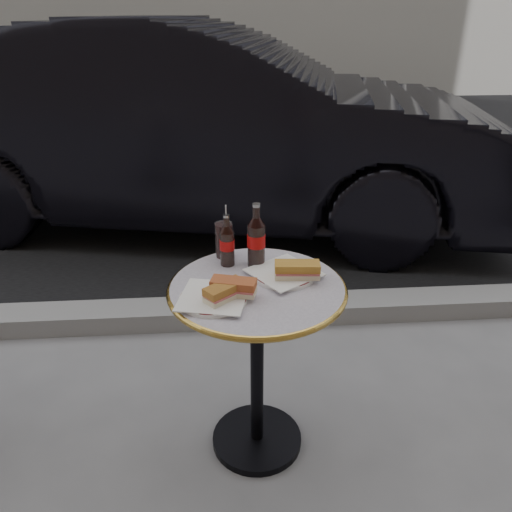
{
  "coord_description": "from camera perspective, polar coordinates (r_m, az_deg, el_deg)",
  "views": [
    {
      "loc": [
        -0.12,
        -1.49,
        1.58
      ],
      "look_at": [
        0.0,
        0.05,
        0.82
      ],
      "focal_mm": 35.0,
      "sensor_mm": 36.0,
      "label": 1
    }
  ],
  "objects": [
    {
      "name": "sandwich_right",
      "position": [
        1.74,
        4.72,
        -1.7
      ],
      "size": [
        0.16,
        0.08,
        0.05
      ],
      "primitive_type": "cube",
      "rotation": [
        0.0,
        0.0,
        -0.08
      ],
      "color": "#B8802E",
      "rests_on": "plate_right"
    },
    {
      "name": "cola_bottle_left",
      "position": [
        1.82,
        -3.33,
        1.83
      ],
      "size": [
        0.07,
        0.07,
        0.2
      ],
      "primitive_type": null,
      "rotation": [
        0.0,
        0.0,
        -0.3
      ],
      "color": "black",
      "rests_on": "bistro_table"
    },
    {
      "name": "bistro_table",
      "position": [
        1.93,
        0.12,
        -12.87
      ],
      "size": [
        0.62,
        0.62,
        0.73
      ],
      "primitive_type": null,
      "color": "#BAB2C4",
      "rests_on": "ground"
    },
    {
      "name": "cola_bottle_right",
      "position": [
        1.8,
        0.03,
        2.4
      ],
      "size": [
        0.07,
        0.07,
        0.24
      ],
      "primitive_type": null,
      "rotation": [
        0.0,
        0.0,
        -0.01
      ],
      "color": "black",
      "rests_on": "bistro_table"
    },
    {
      "name": "cola_glass",
      "position": [
        1.9,
        -3.67,
        1.86
      ],
      "size": [
        0.08,
        0.08,
        0.14
      ],
      "primitive_type": "cylinder",
      "rotation": [
        0.0,
        0.0,
        -0.14
      ],
      "color": "black",
      "rests_on": "bistro_table"
    },
    {
      "name": "curb",
      "position": [
        2.84,
        -1.31,
        -6.42
      ],
      "size": [
        40.0,
        0.2,
        0.12
      ],
      "primitive_type": "cube",
      "color": "gray",
      "rests_on": "ground"
    },
    {
      "name": "parked_car",
      "position": [
        4.03,
        -5.99,
        14.49
      ],
      "size": [
        2.54,
        4.94,
        1.55
      ],
      "primitive_type": "imported",
      "rotation": [
        0.0,
        0.0,
        1.37
      ],
      "color": "black",
      "rests_on": "ground"
    },
    {
      "name": "sandwich_left_b",
      "position": [
        1.63,
        -2.59,
        -3.64
      ],
      "size": [
        0.16,
        0.1,
        0.05
      ],
      "primitive_type": "cube",
      "rotation": [
        0.0,
        0.0,
        -0.26
      ],
      "color": "#AA512B",
      "rests_on": "plate_left"
    },
    {
      "name": "asphalt_road",
      "position": [
        6.68,
        -3.3,
        12.44
      ],
      "size": [
        40.0,
        8.0,
        0.0
      ],
      "primitive_type": "cube",
      "color": "black",
      "rests_on": "ground"
    },
    {
      "name": "plate_right",
      "position": [
        1.78,
        3.22,
        -2.09
      ],
      "size": [
        0.29,
        0.29,
        0.01
      ],
      "primitive_type": "cylinder",
      "rotation": [
        0.0,
        0.0,
        0.41
      ],
      "color": "white",
      "rests_on": "bistro_table"
    },
    {
      "name": "ground",
      "position": [
        2.18,
        0.11,
        -20.38
      ],
      "size": [
        80.0,
        80.0,
        0.0
      ],
      "primitive_type": "plane",
      "color": "slate",
      "rests_on": "ground"
    },
    {
      "name": "sandwich_left_a",
      "position": [
        1.61,
        -3.55,
        -4.15
      ],
      "size": [
        0.15,
        0.14,
        0.05
      ],
      "primitive_type": "cube",
      "rotation": [
        0.0,
        0.0,
        0.68
      ],
      "color": "#A16529",
      "rests_on": "plate_left"
    },
    {
      "name": "plate_left",
      "position": [
        1.64,
        -4.88,
        -4.87
      ],
      "size": [
        0.29,
        0.29,
        0.01
      ],
      "primitive_type": "cylinder",
      "rotation": [
        0.0,
        0.0,
        -0.39
      ],
      "color": "white",
      "rests_on": "bistro_table"
    }
  ]
}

